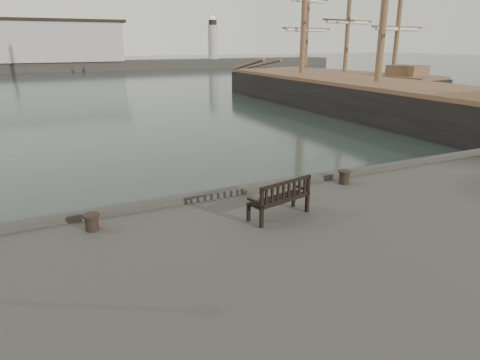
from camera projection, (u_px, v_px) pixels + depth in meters
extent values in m
plane|color=black|center=(227.00, 241.00, 13.30)|extent=(400.00, 400.00, 0.00)
cube|color=#383530|center=(50.00, 67.00, 91.67)|extent=(140.00, 8.00, 2.00)
cube|color=#9F9D93|center=(4.00, 42.00, 86.79)|extent=(46.00, 9.00, 8.00)
cube|color=black|center=(0.00, 20.00, 85.47)|extent=(48.00, 9.50, 0.60)
cylinder|color=#9F9D93|center=(213.00, 42.00, 106.03)|extent=(2.40, 2.40, 8.00)
sphere|color=silver|center=(213.00, 19.00, 104.38)|extent=(1.61, 1.61, 1.61)
cube|color=black|center=(279.00, 199.00, 11.00)|extent=(1.82, 0.96, 0.04)
cube|color=black|center=(286.00, 192.00, 10.73)|extent=(1.70, 0.45, 0.52)
cube|color=black|center=(279.00, 208.00, 11.07)|extent=(1.70, 0.86, 0.48)
cylinder|color=black|center=(92.00, 222.00, 10.26)|extent=(0.52, 0.52, 0.41)
cylinder|color=black|center=(344.00, 177.00, 13.67)|extent=(0.41, 0.41, 0.43)
cube|color=black|center=(375.00, 110.00, 36.51)|extent=(9.42, 42.05, 4.19)
cube|color=brown|center=(377.00, 83.00, 35.83)|extent=(8.98, 41.21, 0.30)
cube|color=black|center=(343.00, 88.00, 54.13)|extent=(9.48, 25.73, 3.60)
cube|color=brown|center=(344.00, 73.00, 53.53)|extent=(9.13, 25.18, 0.30)
cylinder|color=brown|center=(400.00, 4.00, 45.78)|extent=(0.50, 0.50, 15.29)
cylinder|color=brown|center=(308.00, 9.00, 56.61)|extent=(0.50, 0.50, 15.83)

